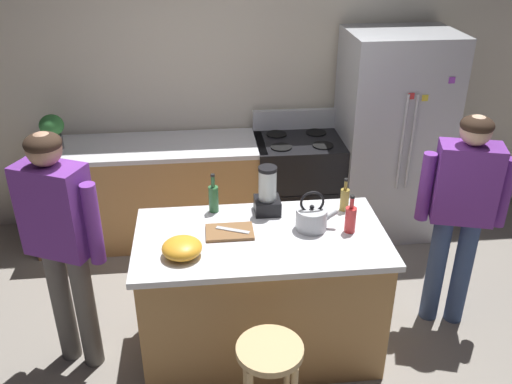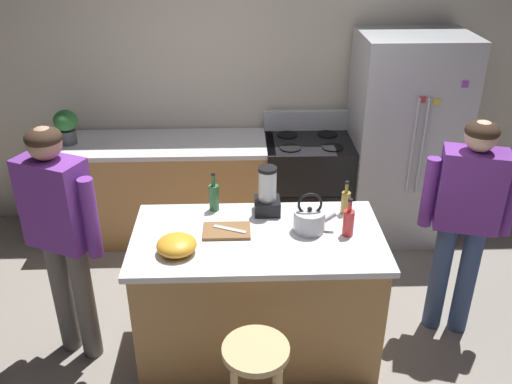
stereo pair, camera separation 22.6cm
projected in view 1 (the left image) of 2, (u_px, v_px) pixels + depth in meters
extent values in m
plane|color=gray|center=(260.00, 346.00, 3.88)|extent=(14.00, 14.00, 0.00)
cube|color=beige|center=(237.00, 79.00, 4.98)|extent=(8.00, 0.10, 2.70)
cube|color=#B7844C|center=(261.00, 296.00, 3.68)|extent=(1.52, 0.78, 0.87)
cube|color=silver|center=(261.00, 238.00, 3.47)|extent=(1.58, 0.84, 0.04)
cube|color=#B7844C|center=(153.00, 194.00, 4.97)|extent=(2.00, 0.64, 0.87)
cube|color=silver|center=(149.00, 147.00, 4.76)|extent=(2.00, 0.64, 0.04)
cube|color=#B7BABF|center=(391.00, 137.00, 4.90)|extent=(0.90, 0.70, 1.84)
cylinder|color=#B7BABF|center=(402.00, 143.00, 4.53)|extent=(0.02, 0.02, 0.83)
cylinder|color=#B7BABF|center=(412.00, 143.00, 4.54)|extent=(0.02, 0.02, 0.83)
cube|color=purple|center=(452.00, 80.00, 4.34)|extent=(0.05, 0.01, 0.05)
cube|color=red|center=(411.00, 96.00, 4.36)|extent=(0.05, 0.01, 0.05)
cube|color=yellow|center=(425.00, 98.00, 4.38)|extent=(0.05, 0.01, 0.05)
cube|color=black|center=(297.00, 187.00, 5.06)|extent=(0.76, 0.64, 0.91)
cube|color=black|center=(304.00, 208.00, 4.79)|extent=(0.60, 0.01, 0.24)
cube|color=#B7BABF|center=(294.00, 119.00, 5.06)|extent=(0.76, 0.06, 0.18)
cylinder|color=black|center=(281.00, 147.00, 4.70)|extent=(0.18, 0.18, 0.01)
cylinder|color=black|center=(323.00, 145.00, 4.73)|extent=(0.18, 0.18, 0.01)
cylinder|color=black|center=(276.00, 134.00, 4.96)|extent=(0.18, 0.18, 0.01)
cylinder|color=black|center=(316.00, 133.00, 4.99)|extent=(0.18, 0.18, 0.01)
cylinder|color=#66605B|center=(62.00, 304.00, 3.61)|extent=(0.17, 0.17, 0.87)
cylinder|color=#66605B|center=(86.00, 310.00, 3.55)|extent=(0.17, 0.17, 0.87)
cube|color=#723399|center=(55.00, 210.00, 3.24)|extent=(0.46, 0.37, 0.57)
cylinder|color=#723399|center=(22.00, 210.00, 3.34)|extent=(0.12, 0.12, 0.52)
cylinder|color=#723399|center=(93.00, 224.00, 3.20)|extent=(0.12, 0.12, 0.52)
sphere|color=tan|center=(44.00, 149.00, 3.07)|extent=(0.27, 0.27, 0.20)
ellipsoid|color=#332319|center=(43.00, 143.00, 3.05)|extent=(0.28, 0.28, 0.12)
cylinder|color=#384C7A|center=(462.00, 271.00, 3.94)|extent=(0.16, 0.16, 0.85)
cylinder|color=#384C7A|center=(436.00, 269.00, 3.97)|extent=(0.16, 0.16, 0.85)
cube|color=#723399|center=(466.00, 183.00, 3.64)|extent=(0.45, 0.32, 0.54)
cylinder|color=#723399|center=(504.00, 193.00, 3.62)|extent=(0.11, 0.11, 0.49)
cylinder|color=#723399|center=(426.00, 187.00, 3.70)|extent=(0.11, 0.11, 0.49)
sphere|color=#D8AD8C|center=(476.00, 130.00, 3.46)|extent=(0.25, 0.25, 0.20)
ellipsoid|color=#332319|center=(477.00, 125.00, 3.45)|extent=(0.26, 0.26, 0.12)
cylinder|color=tan|center=(270.00, 350.00, 2.90)|extent=(0.36, 0.36, 0.04)
cylinder|color=tan|center=(246.00, 383.00, 3.16)|extent=(0.04, 0.04, 0.65)
cylinder|color=tan|center=(287.00, 380.00, 3.18)|extent=(0.04, 0.04, 0.65)
cylinder|color=#4C4C51|center=(55.00, 142.00, 4.65)|extent=(0.14, 0.14, 0.12)
ellipsoid|color=#337A38|center=(51.00, 125.00, 4.58)|extent=(0.20, 0.20, 0.18)
cube|color=black|center=(267.00, 205.00, 3.70)|extent=(0.17, 0.17, 0.10)
cylinder|color=silver|center=(267.00, 185.00, 3.63)|extent=(0.12, 0.12, 0.21)
cylinder|color=black|center=(268.00, 169.00, 3.57)|extent=(0.12, 0.12, 0.02)
cylinder|color=olive|center=(345.00, 200.00, 3.71)|extent=(0.06, 0.06, 0.15)
cylinder|color=olive|center=(346.00, 185.00, 3.66)|extent=(0.02, 0.02, 0.07)
cylinder|color=black|center=(346.00, 180.00, 3.64)|extent=(0.03, 0.03, 0.02)
cylinder|color=#2D6638|center=(214.00, 199.00, 3.69)|extent=(0.07, 0.07, 0.18)
cylinder|color=#2D6638|center=(213.00, 182.00, 3.63)|extent=(0.03, 0.03, 0.08)
cylinder|color=black|center=(213.00, 175.00, 3.61)|extent=(0.03, 0.03, 0.02)
cylinder|color=red|center=(350.00, 220.00, 3.46)|extent=(0.07, 0.07, 0.17)
cylinder|color=red|center=(352.00, 203.00, 3.41)|extent=(0.03, 0.03, 0.07)
cylinder|color=black|center=(352.00, 197.00, 3.39)|extent=(0.03, 0.03, 0.02)
ellipsoid|color=orange|center=(182.00, 248.00, 3.24)|extent=(0.24, 0.24, 0.11)
cylinder|color=#B7BABF|center=(311.00, 219.00, 3.50)|extent=(0.20, 0.20, 0.14)
sphere|color=black|center=(312.00, 207.00, 3.46)|extent=(0.03, 0.03, 0.03)
cylinder|color=#B7BABF|center=(332.00, 215.00, 3.50)|extent=(0.09, 0.03, 0.08)
torus|color=black|center=(312.00, 202.00, 3.45)|extent=(0.16, 0.02, 0.16)
cube|color=brown|center=(230.00, 232.00, 3.48)|extent=(0.30, 0.20, 0.02)
cube|color=#B7BABF|center=(233.00, 230.00, 3.47)|extent=(0.21, 0.12, 0.01)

